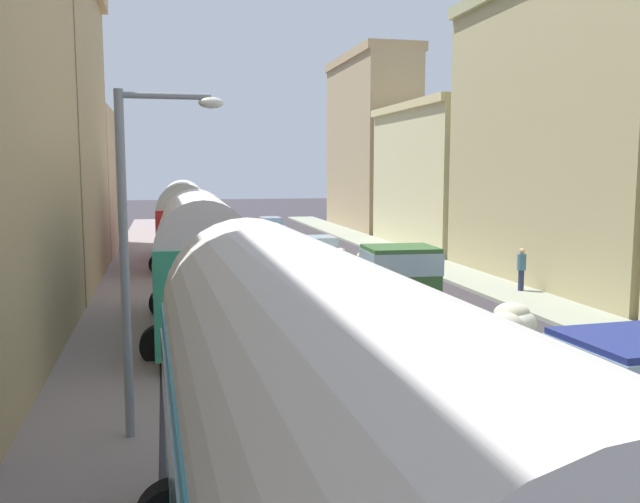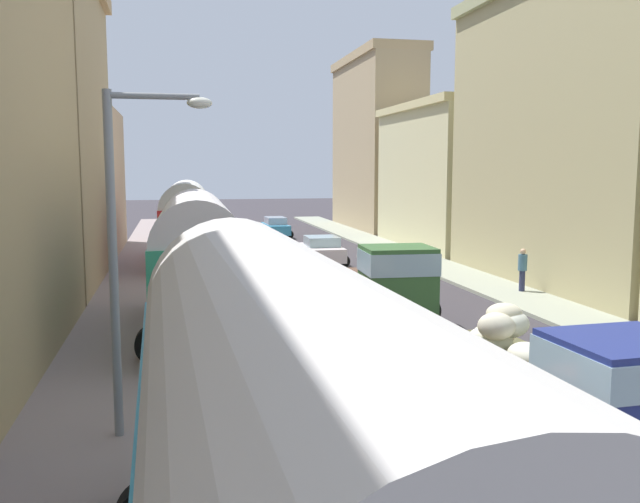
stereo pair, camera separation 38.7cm
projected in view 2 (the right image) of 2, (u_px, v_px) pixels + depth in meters
name	position (u px, v px, depth m)	size (l,w,h in m)	color
ground_plane	(296.00, 275.00, 31.29)	(154.00, 154.00, 0.00)	#393439
sidewalk_left	(134.00, 279.00, 29.77)	(2.50, 70.00, 0.14)	gray
sidewalk_right	(444.00, 269.00, 32.79)	(2.50, 70.00, 0.14)	#9BA08B
building_left_2	(21.00, 128.00, 27.90)	(6.59, 11.65, 13.03)	tan
building_left_3	(83.00, 182.00, 38.94)	(4.05, 9.45, 8.18)	tan
building_right_2	(584.00, 132.00, 28.10)	(6.05, 14.20, 12.76)	tan
building_right_3	(446.00, 176.00, 41.77)	(5.44, 12.19, 8.81)	beige
building_right_4	(376.00, 142.00, 54.50)	(4.46, 13.00, 13.82)	tan
parked_bus_0	(282.00, 459.00, 6.11)	(3.49, 8.56, 4.20)	teal
parked_bus_1	(196.00, 257.00, 19.74)	(3.32, 8.84, 4.19)	#309A6E
parked_bus_2	(187.00, 219.00, 34.43)	(3.45, 9.88, 4.24)	red
cargo_truck_0	(564.00, 374.00, 12.31)	(3.15, 6.96, 2.25)	navy
cargo_truck_1	(385.00, 280.00, 22.21)	(3.20, 7.28, 2.55)	#35602F
car_0	(322.00, 250.00, 34.60)	(2.42, 3.63, 1.45)	silver
car_1	(276.00, 227.00, 48.30)	(2.17, 4.05, 1.44)	#3691BE
car_2	(403.00, 432.00, 10.82)	(2.45, 4.03, 1.42)	#AF3726
car_3	(312.00, 306.00, 20.32)	(2.34, 4.20, 1.60)	#AD331F
car_4	(239.00, 240.00, 38.64)	(2.43, 3.90, 1.62)	silver
pedestrian_0	(522.00, 268.00, 26.37)	(0.49, 0.49, 1.81)	#292D4E
streetlamp_near	(128.00, 235.00, 11.84)	(1.85, 0.28, 6.24)	gray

